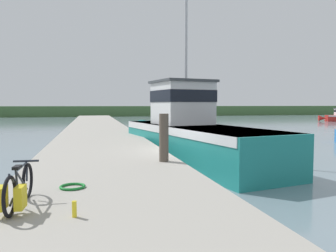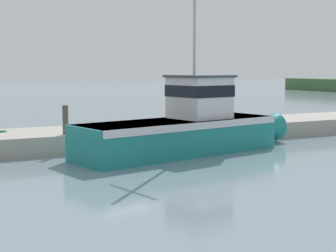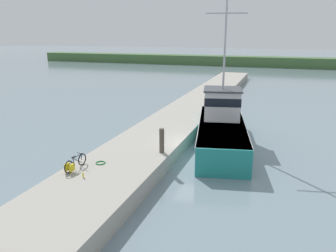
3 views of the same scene
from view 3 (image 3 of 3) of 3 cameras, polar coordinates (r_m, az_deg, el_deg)
name	(u,v)px [view 3 (image 3 of 3)]	position (r m, az deg, el deg)	size (l,w,h in m)	color
ground_plane	(197,158)	(20.92, 5.01, -5.60)	(320.00, 320.00, 0.00)	gray
dock_pier	(149,145)	(21.72, -3.38, -3.41)	(4.50, 80.00, 0.95)	#A39E93
fishing_boat_main	(221,126)	(23.49, 9.29, 0.05)	(5.15, 12.91, 10.59)	teal
bicycle_touring	(74,164)	(17.26, -16.13, -6.40)	(0.49, 1.72, 0.71)	black
mooring_post	(162,141)	(18.86, -1.09, -2.56)	(0.28, 0.28, 1.44)	#51473D
hose_coil	(101,163)	(17.91, -11.67, -6.30)	(0.53, 0.53, 0.05)	#197A2D
water_bottle_by_bike	(83,175)	(16.39, -14.56, -8.26)	(0.07, 0.07, 0.25)	yellow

